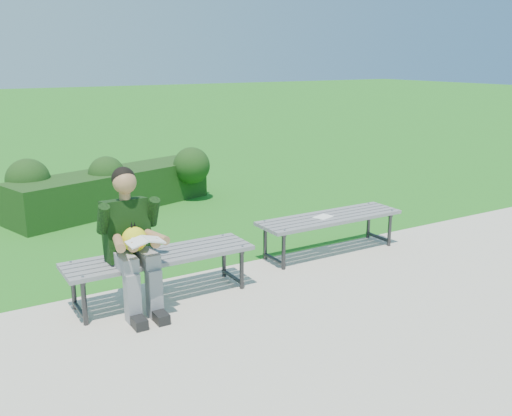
{
  "coord_description": "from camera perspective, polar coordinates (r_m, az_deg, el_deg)",
  "views": [
    {
      "loc": [
        -2.78,
        -5.28,
        2.28
      ],
      "look_at": [
        0.24,
        -0.25,
        0.72
      ],
      "focal_mm": 40.0,
      "sensor_mm": 36.0,
      "label": 1
    }
  ],
  "objects": [
    {
      "name": "ground",
      "position": [
        6.39,
        -2.98,
        -6.01
      ],
      "size": [
        80.0,
        80.0,
        0.0
      ],
      "color": "#306E22",
      "rests_on": "ground"
    },
    {
      "name": "paper_sheet",
      "position": [
        6.68,
        6.75,
        -0.88
      ],
      "size": [
        0.26,
        0.22,
        0.01
      ],
      "color": "white",
      "rests_on": "bench_right"
    },
    {
      "name": "bench_left",
      "position": [
        5.5,
        -9.56,
        -5.11
      ],
      "size": [
        1.8,
        0.5,
        0.46
      ],
      "color": "slate",
      "rests_on": "walkway"
    },
    {
      "name": "bench_right",
      "position": [
        6.75,
        7.41,
        -1.23
      ],
      "size": [
        1.8,
        0.5,
        0.46
      ],
      "color": "slate",
      "rests_on": "walkway"
    },
    {
      "name": "walkway",
      "position": [
        5.03,
        6.64,
        -11.99
      ],
      "size": [
        30.0,
        3.5,
        0.02
      ],
      "color": "#BCAC9C",
      "rests_on": "ground"
    },
    {
      "name": "seated_boy",
      "position": [
        5.23,
        -12.38,
        -2.87
      ],
      "size": [
        0.56,
        0.76,
        1.31
      ],
      "color": "slate",
      "rests_on": "walkway"
    },
    {
      "name": "hedge",
      "position": [
        8.96,
        -14.27,
        2.2
      ],
      "size": [
        3.3,
        1.69,
        0.88
      ],
      "color": "#133B17",
      "rests_on": "ground"
    }
  ]
}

